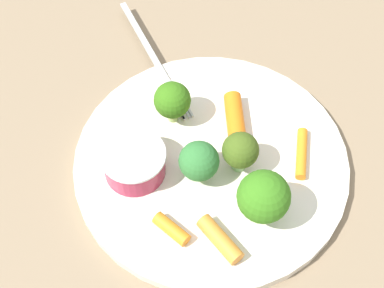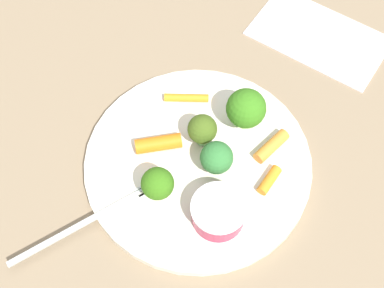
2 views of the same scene
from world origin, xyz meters
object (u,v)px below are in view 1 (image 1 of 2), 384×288
(sauce_cup, at_px, (134,162))
(fork, at_px, (154,59))
(carrot_stick_0, at_px, (235,118))
(carrot_stick_2, at_px, (302,153))
(broccoli_floret_2, at_px, (172,101))
(broccoli_floret_1, at_px, (199,161))
(carrot_stick_3, at_px, (220,239))
(carrot_stick_1, at_px, (171,229))
(plate, at_px, (211,163))
(broccoli_floret_0, at_px, (240,151))
(broccoli_floret_3, at_px, (264,197))

(sauce_cup, bearing_deg, fork, 56.18)
(carrot_stick_0, bearing_deg, carrot_stick_2, -61.09)
(broccoli_floret_2, bearing_deg, broccoli_floret_1, -98.14)
(carrot_stick_3, relative_size, fork, 0.26)
(sauce_cup, xyz_separation_m, broccoli_floret_1, (0.05, -0.03, 0.01))
(broccoli_floret_2, bearing_deg, carrot_stick_1, -118.18)
(plate, distance_m, broccoli_floret_0, 0.04)
(carrot_stick_0, height_order, carrot_stick_2, carrot_stick_0)
(carrot_stick_0, relative_size, fork, 0.29)
(broccoli_floret_3, height_order, fork, broccoli_floret_3)
(broccoli_floret_1, xyz_separation_m, carrot_stick_0, (0.06, 0.04, -0.02))
(broccoli_floret_0, distance_m, carrot_stick_0, 0.06)
(carrot_stick_1, bearing_deg, broccoli_floret_0, 19.02)
(plate, relative_size, broccoli_floret_3, 4.42)
(broccoli_floret_1, bearing_deg, broccoli_floret_2, 81.86)
(broccoli_floret_3, xyz_separation_m, carrot_stick_3, (-0.05, -0.01, -0.03))
(carrot_stick_2, distance_m, carrot_stick_3, 0.12)
(fork, bearing_deg, broccoli_floret_0, -86.51)
(broccoli_floret_0, relative_size, fork, 0.25)
(sauce_cup, relative_size, broccoli_floret_3, 1.01)
(fork, bearing_deg, sauce_cup, -123.82)
(broccoli_floret_3, relative_size, carrot_stick_0, 1.11)
(plate, relative_size, broccoli_floret_2, 5.47)
(sauce_cup, distance_m, carrot_stick_0, 0.11)
(broccoli_floret_3, xyz_separation_m, carrot_stick_0, (0.03, 0.10, -0.03))
(broccoli_floret_3, bearing_deg, sauce_cup, 128.80)
(sauce_cup, bearing_deg, carrot_stick_1, -89.31)
(broccoli_floret_1, height_order, carrot_stick_0, broccoli_floret_1)
(broccoli_floret_1, bearing_deg, plate, 28.96)
(sauce_cup, relative_size, carrot_stick_2, 1.11)
(sauce_cup, xyz_separation_m, carrot_stick_3, (0.03, -0.10, -0.01))
(plate, height_order, carrot_stick_0, carrot_stick_0)
(carrot_stick_1, distance_m, carrot_stick_3, 0.04)
(broccoli_floret_1, bearing_deg, carrot_stick_0, 31.36)
(broccoli_floret_0, xyz_separation_m, broccoli_floret_2, (-0.03, 0.08, 0.00))
(carrot_stick_0, xyz_separation_m, carrot_stick_2, (0.04, -0.07, -0.00))
(broccoli_floret_1, relative_size, carrot_stick_1, 1.29)
(broccoli_floret_0, relative_size, broccoli_floret_3, 0.76)
(broccoli_floret_1, distance_m, carrot_stick_3, 0.07)
(sauce_cup, distance_m, broccoli_floret_3, 0.13)
(sauce_cup, relative_size, fork, 0.33)
(carrot_stick_2, bearing_deg, sauce_cup, 157.35)
(carrot_stick_0, height_order, carrot_stick_1, carrot_stick_0)
(broccoli_floret_0, height_order, carrot_stick_2, broccoli_floret_0)
(broccoli_floret_0, distance_m, carrot_stick_1, 0.10)
(sauce_cup, relative_size, broccoli_floret_2, 1.25)
(carrot_stick_0, distance_m, carrot_stick_2, 0.08)
(sauce_cup, bearing_deg, carrot_stick_3, -72.04)
(carrot_stick_0, bearing_deg, broccoli_floret_1, -148.64)
(broccoli_floret_3, bearing_deg, carrot_stick_1, 162.61)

